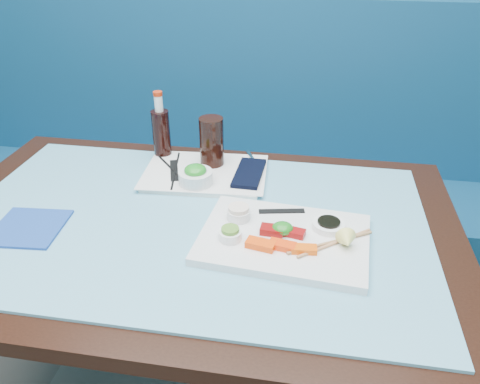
% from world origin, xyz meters
% --- Properties ---
extents(booth_bench, '(3.00, 0.56, 1.17)m').
position_xyz_m(booth_bench, '(0.00, 2.29, 0.37)').
color(booth_bench, navy).
rests_on(booth_bench, ground).
extents(dining_table, '(1.40, 0.90, 0.75)m').
position_xyz_m(dining_table, '(0.00, 1.45, 0.67)').
color(dining_table, black).
rests_on(dining_table, ground).
extents(glass_top, '(1.22, 0.76, 0.01)m').
position_xyz_m(glass_top, '(0.00, 1.45, 0.75)').
color(glass_top, '#64ACC9').
rests_on(glass_top, dining_table).
extents(sashimi_plate, '(0.42, 0.32, 0.02)m').
position_xyz_m(sashimi_plate, '(0.25, 1.39, 0.77)').
color(sashimi_plate, white).
rests_on(sashimi_plate, glass_top).
extents(salmon_left, '(0.07, 0.05, 0.02)m').
position_xyz_m(salmon_left, '(0.20, 1.34, 0.79)').
color(salmon_left, '#FF490A').
rests_on(salmon_left, sashimi_plate).
extents(salmon_mid, '(0.07, 0.04, 0.02)m').
position_xyz_m(salmon_mid, '(0.25, 1.34, 0.79)').
color(salmon_mid, '#FF3C0A').
rests_on(salmon_mid, sashimi_plate).
extents(salmon_right, '(0.06, 0.03, 0.01)m').
position_xyz_m(salmon_right, '(0.30, 1.34, 0.79)').
color(salmon_right, '#FF590A').
rests_on(salmon_right, sashimi_plate).
extents(tuna_left, '(0.06, 0.04, 0.02)m').
position_xyz_m(tuna_left, '(0.22, 1.40, 0.79)').
color(tuna_left, maroon).
rests_on(tuna_left, sashimi_plate).
extents(tuna_right, '(0.05, 0.04, 0.02)m').
position_xyz_m(tuna_right, '(0.27, 1.40, 0.79)').
color(tuna_right, maroon).
rests_on(tuna_right, sashimi_plate).
extents(seaweed_garnish, '(0.06, 0.06, 0.03)m').
position_xyz_m(seaweed_garnish, '(0.24, 1.40, 0.79)').
color(seaweed_garnish, '#1E771B').
rests_on(seaweed_garnish, sashimi_plate).
extents(ramekin_wasabi, '(0.07, 0.07, 0.02)m').
position_xyz_m(ramekin_wasabi, '(0.12, 1.36, 0.79)').
color(ramekin_wasabi, white).
rests_on(ramekin_wasabi, sashimi_plate).
extents(wasabi_fill, '(0.05, 0.05, 0.01)m').
position_xyz_m(wasabi_fill, '(0.12, 1.36, 0.81)').
color(wasabi_fill, '#578B2D').
rests_on(wasabi_fill, ramekin_wasabi).
extents(ramekin_ginger, '(0.07, 0.07, 0.02)m').
position_xyz_m(ramekin_ginger, '(0.13, 1.45, 0.79)').
color(ramekin_ginger, white).
rests_on(ramekin_ginger, sashimi_plate).
extents(ginger_fill, '(0.06, 0.06, 0.01)m').
position_xyz_m(ginger_fill, '(0.13, 1.45, 0.81)').
color(ginger_fill, '#F6DECA').
rests_on(ginger_fill, ramekin_ginger).
extents(soy_dish, '(0.11, 0.11, 0.02)m').
position_xyz_m(soy_dish, '(0.35, 1.44, 0.79)').
color(soy_dish, white).
rests_on(soy_dish, sashimi_plate).
extents(soy_fill, '(0.06, 0.06, 0.01)m').
position_xyz_m(soy_fill, '(0.35, 1.44, 0.80)').
color(soy_fill, black).
rests_on(soy_fill, soy_dish).
extents(lemon_wedge, '(0.05, 0.04, 0.05)m').
position_xyz_m(lemon_wedge, '(0.39, 1.36, 0.80)').
color(lemon_wedge, '#F8F075').
rests_on(lemon_wedge, sashimi_plate).
extents(chopstick_sleeve, '(0.12, 0.04, 0.00)m').
position_xyz_m(chopstick_sleeve, '(0.23, 1.50, 0.78)').
color(chopstick_sleeve, black).
rests_on(chopstick_sleeve, sashimi_plate).
extents(wooden_chopstick_a, '(0.20, 0.12, 0.01)m').
position_xyz_m(wooden_chopstick_a, '(0.36, 1.38, 0.78)').
color(wooden_chopstick_a, '#A2764C').
rests_on(wooden_chopstick_a, sashimi_plate).
extents(wooden_chopstick_b, '(0.17, 0.14, 0.01)m').
position_xyz_m(wooden_chopstick_b, '(0.37, 1.38, 0.78)').
color(wooden_chopstick_b, tan).
rests_on(wooden_chopstick_b, sashimi_plate).
extents(serving_tray, '(0.35, 0.27, 0.01)m').
position_xyz_m(serving_tray, '(-0.02, 1.69, 0.76)').
color(serving_tray, white).
rests_on(serving_tray, glass_top).
extents(paper_placemat, '(0.38, 0.28, 0.00)m').
position_xyz_m(paper_placemat, '(-0.02, 1.69, 0.77)').
color(paper_placemat, silver).
rests_on(paper_placemat, serving_tray).
extents(seaweed_bowl, '(0.13, 0.13, 0.04)m').
position_xyz_m(seaweed_bowl, '(-0.03, 1.62, 0.79)').
color(seaweed_bowl, white).
rests_on(seaweed_bowl, serving_tray).
extents(seaweed_salad, '(0.08, 0.08, 0.03)m').
position_xyz_m(seaweed_salad, '(-0.03, 1.62, 0.81)').
color(seaweed_salad, '#1F8921').
rests_on(seaweed_salad, seaweed_bowl).
extents(cola_glass, '(0.08, 0.08, 0.15)m').
position_xyz_m(cola_glass, '(-0.01, 1.75, 0.85)').
color(cola_glass, black).
rests_on(cola_glass, serving_tray).
extents(navy_pouch, '(0.08, 0.18, 0.01)m').
position_xyz_m(navy_pouch, '(0.12, 1.69, 0.78)').
color(navy_pouch, black).
rests_on(navy_pouch, serving_tray).
extents(fork, '(0.05, 0.09, 0.01)m').
position_xyz_m(fork, '(0.11, 1.80, 0.78)').
color(fork, silver).
rests_on(fork, serving_tray).
extents(black_chopstick_a, '(0.17, 0.21, 0.01)m').
position_xyz_m(black_chopstick_a, '(-0.11, 1.68, 0.77)').
color(black_chopstick_a, black).
rests_on(black_chopstick_a, serving_tray).
extents(black_chopstick_b, '(0.05, 0.23, 0.01)m').
position_xyz_m(black_chopstick_b, '(-0.11, 1.68, 0.77)').
color(black_chopstick_b, black).
rests_on(black_chopstick_b, serving_tray).
extents(tray_sleeve, '(0.06, 0.14, 0.00)m').
position_xyz_m(tray_sleeve, '(-0.11, 1.68, 0.77)').
color(tray_sleeve, black).
rests_on(tray_sleeve, serving_tray).
extents(cola_bottle_body, '(0.07, 0.07, 0.16)m').
position_xyz_m(cola_bottle_body, '(-0.18, 1.79, 0.84)').
color(cola_bottle_body, black).
rests_on(cola_bottle_body, glass_top).
extents(cola_bottle_neck, '(0.03, 0.03, 0.05)m').
position_xyz_m(cola_bottle_neck, '(-0.18, 1.79, 0.94)').
color(cola_bottle_neck, white).
rests_on(cola_bottle_neck, cola_bottle_body).
extents(cola_bottle_cap, '(0.03, 0.03, 0.01)m').
position_xyz_m(cola_bottle_cap, '(-0.18, 1.79, 0.98)').
color(cola_bottle_cap, red).
rests_on(cola_bottle_cap, cola_bottle_neck).
extents(blue_napkin, '(0.18, 0.18, 0.01)m').
position_xyz_m(blue_napkin, '(-0.39, 1.34, 0.76)').
color(blue_napkin, navy).
rests_on(blue_napkin, glass_top).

